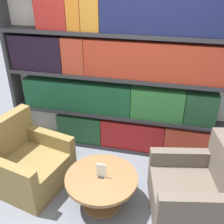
# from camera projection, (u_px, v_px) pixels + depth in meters

# --- Properties ---
(ground_plane) EXTENTS (14.00, 14.00, 0.00)m
(ground_plane) POSITION_uv_depth(u_px,v_px,m) (103.00, 214.00, 2.99)
(ground_plane) COLOR slate
(bookshelf) EXTENTS (3.49, 0.30, 2.32)m
(bookshelf) POSITION_uv_depth(u_px,v_px,m) (129.00, 78.00, 3.55)
(bookshelf) COLOR silver
(bookshelf) RESTS_ON ground_plane
(armchair_left) EXTENTS (0.99, 1.00, 0.87)m
(armchair_left) POSITION_uv_depth(u_px,v_px,m) (27.00, 164.00, 3.32)
(armchair_left) COLOR olive
(armchair_left) RESTS_ON ground_plane
(armchair_right) EXTENTS (0.98, 0.99, 0.87)m
(armchair_right) POSITION_uv_depth(u_px,v_px,m) (194.00, 192.00, 2.90)
(armchair_right) COLOR brown
(armchair_right) RESTS_ON ground_plane
(coffee_table) EXTENTS (0.82, 0.82, 0.42)m
(coffee_table) POSITION_uv_depth(u_px,v_px,m) (102.00, 185.00, 2.97)
(coffee_table) COLOR brown
(coffee_table) RESTS_ON ground_plane
(table_sign) EXTENTS (0.11, 0.06, 0.18)m
(table_sign) POSITION_uv_depth(u_px,v_px,m) (101.00, 171.00, 2.88)
(table_sign) COLOR black
(table_sign) RESTS_ON coffee_table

